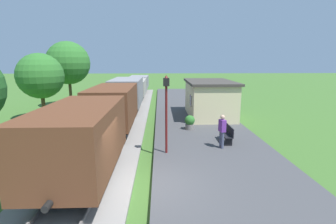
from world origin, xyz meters
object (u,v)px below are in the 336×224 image
(bench_down_platform, at_px, (197,101))
(potted_planter, at_px, (190,122))
(freight_train, at_px, (126,96))
(station_hut, at_px, (209,98))
(lamp_post_near, at_px, (166,100))
(tree_field_left, at_px, (68,63))
(bench_near_hut, at_px, (227,134))
(tree_trackside_far, at_px, (40,76))
(person_waiting, at_px, (222,130))

(bench_down_platform, distance_m, potted_planter, 8.43)
(freight_train, height_order, potted_planter, freight_train)
(station_hut, bearing_deg, lamp_post_near, -114.52)
(station_hut, bearing_deg, tree_field_left, 156.21)
(potted_planter, height_order, tree_field_left, tree_field_left)
(station_hut, height_order, lamp_post_near, lamp_post_near)
(bench_down_platform, relative_size, lamp_post_near, 0.41)
(station_hut, xyz_separation_m, bench_near_hut, (-0.28, -6.41, -0.93))
(freight_train, xyz_separation_m, potted_planter, (4.81, -5.75, -0.86))
(bench_near_hut, bearing_deg, tree_trackside_far, 152.66)
(station_hut, height_order, bench_down_platform, station_hut)
(lamp_post_near, height_order, tree_field_left, tree_field_left)
(bench_near_hut, height_order, bench_down_platform, same)
(station_hut, distance_m, potted_planter, 4.42)
(person_waiting, xyz_separation_m, potted_planter, (-1.19, 3.47, -0.46))
(person_waiting, distance_m, tree_trackside_far, 14.39)
(potted_planter, height_order, lamp_post_near, lamp_post_near)
(potted_planter, relative_size, lamp_post_near, 0.25)
(potted_planter, distance_m, tree_field_left, 14.74)
(bench_near_hut, bearing_deg, tree_field_left, 136.00)
(tree_field_left, bearing_deg, person_waiting, -47.29)
(potted_planter, height_order, tree_trackside_far, tree_trackside_far)
(bench_near_hut, distance_m, bench_down_platform, 10.82)
(freight_train, relative_size, station_hut, 5.62)
(freight_train, relative_size, bench_near_hut, 21.73)
(person_waiting, height_order, lamp_post_near, lamp_post_near)
(potted_planter, distance_m, lamp_post_near, 4.82)
(freight_train, distance_m, tree_trackside_far, 6.63)
(bench_near_hut, bearing_deg, potted_planter, 123.67)
(lamp_post_near, bearing_deg, freight_train, 108.13)
(bench_down_platform, xyz_separation_m, lamp_post_near, (-3.32, -12.29, 2.08))
(tree_trackside_far, distance_m, tree_field_left, 5.57)
(person_waiting, bearing_deg, tree_field_left, -61.87)
(bench_near_hut, distance_m, tree_field_left, 17.67)
(potted_planter, bearing_deg, bench_down_platform, 78.27)
(person_waiting, height_order, potted_planter, person_waiting)
(bench_down_platform, height_order, tree_trackside_far, tree_trackside_far)
(freight_train, relative_size, lamp_post_near, 8.81)
(person_waiting, relative_size, lamp_post_near, 0.46)
(freight_train, height_order, tree_trackside_far, tree_trackside_far)
(freight_train, distance_m, potted_planter, 7.54)
(bench_down_platform, distance_m, tree_trackside_far, 13.61)
(bench_down_platform, bearing_deg, lamp_post_near, -105.10)
(lamp_post_near, distance_m, tree_trackside_far, 12.30)
(freight_train, xyz_separation_m, person_waiting, (6.00, -9.22, -0.40))
(potted_planter, bearing_deg, station_hut, 62.59)
(bench_near_hut, relative_size, tree_field_left, 0.23)
(station_hut, xyz_separation_m, lamp_post_near, (-3.59, -7.88, 1.15))
(potted_planter, distance_m, tree_trackside_far, 11.93)
(bench_near_hut, xyz_separation_m, person_waiting, (-0.52, -0.90, 0.46))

